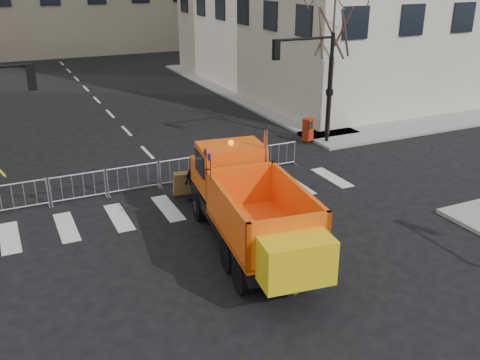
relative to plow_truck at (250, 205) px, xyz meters
name	(u,v)px	position (x,y,z in m)	size (l,w,h in m)	color
ground	(264,274)	(-0.25, -1.45, -1.53)	(120.00, 120.00, 0.00)	black
sidewalk_back	(170,175)	(-0.25, 7.05, -1.46)	(64.00, 5.00, 0.15)	gray
traffic_light_right	(330,90)	(8.25, 8.05, 1.17)	(0.18, 0.18, 5.40)	black
crowd_barriers	(159,174)	(-1.00, 6.15, -0.98)	(12.60, 0.60, 1.10)	#9EA0A5
street_tree	(331,64)	(8.95, 9.05, 2.22)	(3.00, 3.00, 7.50)	#382B21
plow_truck	(250,205)	(0.00, 0.00, 0.00)	(3.57, 9.10, 3.44)	black
cop_a	(225,185)	(0.66, 3.35, -0.72)	(0.59, 0.39, 1.63)	black
cop_b	(196,178)	(-0.10, 4.40, -0.68)	(0.83, 0.65, 1.71)	black
cop_c	(195,179)	(-0.21, 4.23, -0.63)	(1.06, 0.44, 1.80)	black
newspaper_box	(308,130)	(7.45, 8.56, -0.83)	(0.45, 0.40, 1.10)	#A3240C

